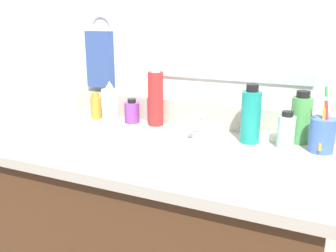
{
  "coord_description": "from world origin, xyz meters",
  "views": [
    {
      "loc": [
        0.49,
        -1.0,
        1.19
      ],
      "look_at": [
        0.02,
        0.0,
        0.87
      ],
      "focal_mm": 40.88,
      "sensor_mm": 36.0,
      "label": 1
    }
  ],
  "objects": [
    {
      "name": "sink_basin",
      "position": [
        0.07,
        -0.04,
        0.77
      ],
      "size": [
        0.39,
        0.39,
        0.11
      ],
      "color": "white",
      "rests_on": "countertop"
    },
    {
      "name": "faucet",
      "position": [
        0.07,
        0.15,
        0.83
      ],
      "size": [
        0.16,
        0.1,
        0.08
      ],
      "color": "silver",
      "rests_on": "countertop"
    },
    {
      "name": "bottle_lotion_white",
      "position": [
        -0.29,
        0.16,
        0.87
      ],
      "size": [
        0.06,
        0.06,
        0.16
      ],
      "color": "white",
      "rests_on": "countertop"
    },
    {
      "name": "backsplash",
      "position": [
        0.0,
        0.26,
        0.85
      ],
      "size": [
        1.02,
        0.02,
        0.09
      ],
      "primitive_type": "cube",
      "color": "#B2A899",
      "rests_on": "countertop"
    },
    {
      "name": "back_wall",
      "position": [
        0.0,
        0.32,
        0.65
      ],
      "size": [
        2.12,
        0.04,
        1.3
      ],
      "primitive_type": "cube",
      "color": "silver",
      "rests_on": "ground_plane"
    },
    {
      "name": "bottle_mouthwash_teal",
      "position": [
        0.23,
        0.16,
        0.89
      ],
      "size": [
        0.06,
        0.06,
        0.19
      ],
      "color": "teal",
      "rests_on": "countertop"
    },
    {
      "name": "bottle_cream_purple",
      "position": [
        -0.22,
        0.21,
        0.84
      ],
      "size": [
        0.06,
        0.06,
        0.09
      ],
      "color": "#7A3899",
      "rests_on": "countertop"
    },
    {
      "name": "bottle_oil_amber",
      "position": [
        -0.38,
        0.2,
        0.85
      ],
      "size": [
        0.04,
        0.04,
        0.1
      ],
      "color": "gold",
      "rests_on": "countertop"
    },
    {
      "name": "bottle_spray_red",
      "position": [
        -0.13,
        0.22,
        0.91
      ],
      "size": [
        0.06,
        0.06,
        0.23
      ],
      "color": "red",
      "rests_on": "countertop"
    },
    {
      "name": "bottle_toner_green",
      "position": [
        0.38,
        0.23,
        0.88
      ],
      "size": [
        0.06,
        0.06,
        0.17
      ],
      "color": "#4C9E4C",
      "rests_on": "countertop"
    },
    {
      "name": "cup_blue_plastic",
      "position": [
        0.44,
        0.16,
        0.86
      ],
      "size": [
        0.07,
        0.09,
        0.2
      ],
      "color": "#3F66B7",
      "rests_on": "countertop"
    },
    {
      "name": "hand_towel",
      "position": [
        -0.41,
        0.28,
        1.02
      ],
      "size": [
        0.11,
        0.04,
        0.22
      ],
      "primitive_type": "cube",
      "color": "#334C8C"
    },
    {
      "name": "bottle_gel_clear",
      "position": [
        0.34,
        0.15,
        0.86
      ],
      "size": [
        0.05,
        0.05,
        0.11
      ],
      "color": "silver",
      "rests_on": "countertop"
    },
    {
      "name": "soap_bar",
      "position": [
        0.29,
        0.22,
        0.82
      ],
      "size": [
        0.06,
        0.04,
        0.02
      ],
      "primitive_type": "cube",
      "color": "white",
      "rests_on": "countertop"
    },
    {
      "name": "towel_ring",
      "position": [
        -0.41,
        0.3,
        1.14
      ],
      "size": [
        0.1,
        0.01,
        0.1
      ],
      "primitive_type": "torus",
      "rotation": [
        1.57,
        0.0,
        0.0
      ],
      "color": "silver"
    },
    {
      "name": "countertop",
      "position": [
        0.0,
        0.0,
        0.79
      ],
      "size": [
        1.02,
        0.54,
        0.03
      ],
      "primitive_type": "cube",
      "color": "#B2A899",
      "rests_on": "vanity_cabinet"
    }
  ]
}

